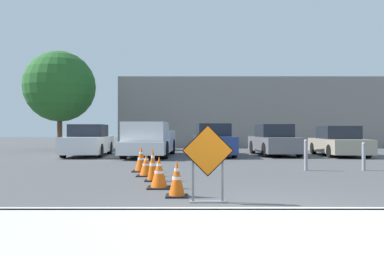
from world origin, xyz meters
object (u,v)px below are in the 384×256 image
Objects in this scene: parked_car_second at (214,141)px; traffic_cone_fifth at (142,159)px; bollard_second at (365,155)px; road_closed_sign at (209,159)px; parked_car_nearest at (89,141)px; parked_car_fourth at (339,142)px; bollard_nearest at (307,154)px; parked_car_third at (275,141)px; traffic_cone_second at (160,173)px; traffic_cone_nearest at (178,179)px; pickup_truck at (150,141)px; traffic_cone_fourth at (147,165)px; traffic_cone_third at (154,165)px.

traffic_cone_fifth is at bearing 66.42° from parked_car_second.
traffic_cone_fifth is 6.91m from bollard_second.
parked_car_second is (0.77, 11.73, -0.04)m from road_closed_sign.
parked_car_fourth is at bearing 176.51° from parked_car_nearest.
parked_car_nearest reaches higher than parked_car_fourth.
bollard_second reaches higher than traffic_cone_fifth.
parked_car_third is at bearing 85.53° from bollard_nearest.
bollard_nearest reaches higher than traffic_cone_second.
bollard_nearest is 1.10× the size of bollard_second.
road_closed_sign is 6.10m from bollard_nearest.
parked_car_fourth is (6.89, 11.76, -0.10)m from road_closed_sign.
pickup_truck reaches higher than traffic_cone_nearest.
traffic_cone_second is 1.12× the size of traffic_cone_fourth.
road_closed_sign is 0.31× the size of parked_car_fourth.
traffic_cone_second is at bearing 54.49° from parked_car_fourth.
traffic_cone_fifth is 0.14× the size of pickup_truck.
parked_car_nearest is 12.36m from bollard_second.
traffic_cone_nearest is 1.12m from traffic_cone_second.
parked_car_fourth reaches higher than traffic_cone_nearest.
parked_car_second is at bearing 2.68° from parked_car_fourth.
parked_car_nearest is at bearing 117.06° from traffic_cone_fifth.
traffic_cone_third is at bearing 99.62° from pickup_truck.
parked_car_fourth is (8.71, 6.91, 0.29)m from traffic_cone_fifth.
road_closed_sign is 3.06m from traffic_cone_third.
traffic_cone_second is 12.85m from parked_car_fourth.
parked_car_nearest is at bearing 115.52° from traffic_cone_fourth.
parked_car_fourth reaches higher than traffic_cone_second.
pickup_truck is 6.36× the size of bollard_second.
traffic_cone_third is 2.16m from traffic_cone_fifth.
parked_car_second reaches higher than road_closed_sign.
parked_car_second reaches higher than bollard_second.
road_closed_sign reaches higher than bollard_nearest.
traffic_cone_second reaches higher than traffic_cone_fourth.
traffic_cone_third is at bearing 58.64° from parked_car_third.
parked_car_third is (3.06, 0.43, -0.01)m from parked_car_second.
traffic_cone_fifth is 7.76m from parked_car_nearest.
parked_car_second is (1.76, 10.11, 0.38)m from traffic_cone_second.
bollard_second is (6.91, 0.29, 0.10)m from traffic_cone_fifth.
parked_car_fourth is 4.52× the size of bollard_nearest.
bollard_nearest is (4.27, 3.52, 0.18)m from traffic_cone_second.
bollard_second is (6.07, 3.52, 0.13)m from traffic_cone_second.
pickup_truck reaches higher than parked_car_second.
parked_car_fourth is at bearing -173.30° from pickup_truck.
bollard_second is (7.39, -5.93, -0.26)m from pickup_truck.
traffic_cone_fourth is 1.13m from traffic_cone_fifth.
bollard_second is (5.08, 5.14, -0.29)m from road_closed_sign.
bollard_second is at bearing 38.89° from traffic_cone_nearest.
parked_car_fourth is at bearing 74.75° from bollard_second.
traffic_cone_nearest is 7.26m from bollard_second.
pickup_truck is 1.28× the size of parked_car_fourth.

